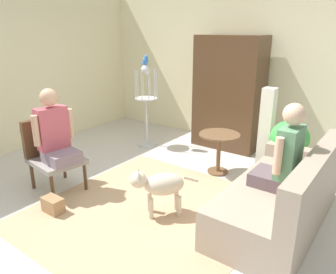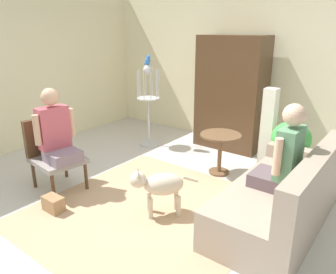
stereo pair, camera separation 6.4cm
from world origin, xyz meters
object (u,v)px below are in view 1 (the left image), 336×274
person_on_couch (284,154)px  armoire_cabinet (229,93)px  bird_cage_stand (146,106)px  handbag (53,205)px  parrot (146,60)px  couch (283,198)px  potted_plant (289,144)px  dog (160,185)px  armchair (51,150)px  round_end_table (219,145)px  person_on_armchair (55,132)px  column_lamp (266,130)px

person_on_couch → armoire_cabinet: size_ratio=0.47×
bird_cage_stand → handbag: (0.60, -2.42, -0.64)m
person_on_couch → parrot: bearing=158.2°
couch → potted_plant: 1.16m
dog → armchair: bearing=-169.7°
parrot → round_end_table: bearing=-11.1°
round_end_table → bird_cage_stand: 1.68m
armchair → dog: bearing=10.3°
parrot → armoire_cabinet: size_ratio=0.09×
round_end_table → potted_plant: potted_plant is taller
person_on_armchair → potted_plant: (2.30, 2.04, -0.26)m
person_on_couch → parrot: size_ratio=5.35×
armchair → person_on_armchair: (0.16, -0.02, 0.28)m
potted_plant → armoire_cabinet: 1.59m
person_on_armchair → armoire_cabinet: size_ratio=0.47×
couch → bird_cage_stand: bird_cage_stand is taller
bird_cage_stand → column_lamp: 2.12m
person_on_couch → potted_plant: bearing=103.0°
parrot → handbag: bearing=-76.2°
couch → parrot: 3.24m
person_on_couch → dog: 1.37m
column_lamp → armoire_cabinet: (-0.91, 0.58, 0.35)m
column_lamp → person_on_armchair: bearing=-130.3°
person_on_couch → parrot: 3.05m
armchair → column_lamp: 3.03m
potted_plant → person_on_couch: bearing=-77.0°
round_end_table → armoire_cabinet: (-0.43, 1.11, 0.54)m
round_end_table → dog: 1.41m
armoire_cabinet → person_on_couch: bearing=-50.5°
parrot → armchair: bearing=-88.9°
person_on_couch → round_end_table: person_on_couch is taller
bird_cage_stand → potted_plant: bearing=0.2°
armchair → column_lamp: size_ratio=0.75×
armchair → potted_plant: bearing=39.3°
armchair → round_end_table: bearing=47.0°
couch → round_end_table: size_ratio=3.15×
person_on_couch → armoire_cabinet: (-1.57, 1.90, 0.16)m
parrot → person_on_armchair: bearing=-84.3°
armchair → round_end_table: armchair is taller
armchair → bird_cage_stand: bird_cage_stand is taller
person_on_armchair → parrot: 2.16m
parrot → armoire_cabinet: bearing=33.8°
person_on_armchair → column_lamp: 2.94m
person_on_armchair → handbag: bearing=-44.9°
armoire_cabinet → dog: bearing=-80.3°
potted_plant → armoire_cabinet: (-1.31, 0.79, 0.42)m
bird_cage_stand → parrot: size_ratio=8.43×
couch → person_on_couch: person_on_couch is taller
person_on_couch → potted_plant: 1.17m
couch → armoire_cabinet: bearing=130.5°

